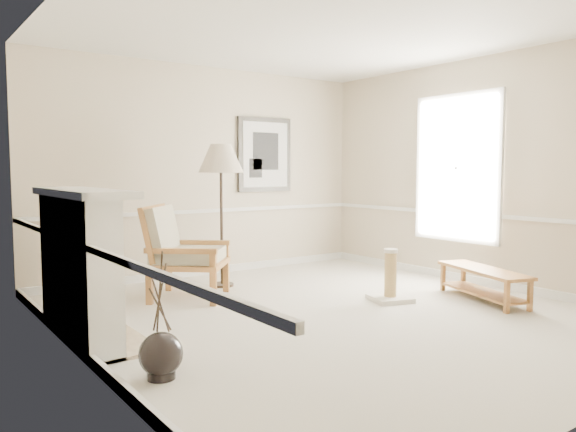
{
  "coord_description": "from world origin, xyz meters",
  "views": [
    {
      "loc": [
        -3.67,
        -4.31,
        1.47
      ],
      "look_at": [
        -0.07,
        0.7,
        0.97
      ],
      "focal_mm": 35.0,
      "sensor_mm": 36.0,
      "label": 1
    }
  ],
  "objects_px": {
    "floor_vase": "(161,356)",
    "bench": "(483,279)",
    "scratching_post": "(390,285)",
    "floor_lamp": "(221,162)",
    "armchair": "(179,248)"
  },
  "relations": [
    {
      "from": "floor_vase",
      "to": "scratching_post",
      "type": "height_order",
      "value": "floor_vase"
    },
    {
      "from": "floor_vase",
      "to": "bench",
      "type": "height_order",
      "value": "floor_vase"
    },
    {
      "from": "armchair",
      "to": "bench",
      "type": "distance_m",
      "value": 3.48
    },
    {
      "from": "scratching_post",
      "to": "floor_vase",
      "type": "bearing_deg",
      "value": -166.57
    },
    {
      "from": "floor_vase",
      "to": "armchair",
      "type": "xyz_separation_m",
      "value": [
        1.19,
        2.27,
        0.41
      ]
    },
    {
      "from": "floor_vase",
      "to": "bench",
      "type": "bearing_deg",
      "value": 2.03
    },
    {
      "from": "floor_lamp",
      "to": "bench",
      "type": "xyz_separation_m",
      "value": [
        2.02,
        -2.41,
        -1.32
      ]
    },
    {
      "from": "bench",
      "to": "scratching_post",
      "type": "bearing_deg",
      "value": 146.29
    },
    {
      "from": "armchair",
      "to": "bench",
      "type": "bearing_deg",
      "value": -87.22
    },
    {
      "from": "scratching_post",
      "to": "floor_lamp",
      "type": "bearing_deg",
      "value": 122.1
    },
    {
      "from": "floor_lamp",
      "to": "bench",
      "type": "bearing_deg",
      "value": -49.97
    },
    {
      "from": "armchair",
      "to": "bench",
      "type": "relative_size",
      "value": 0.89
    },
    {
      "from": "armchair",
      "to": "scratching_post",
      "type": "xyz_separation_m",
      "value": [
        1.86,
        -1.54,
        -0.39
      ]
    },
    {
      "from": "floor_vase",
      "to": "armchair",
      "type": "bearing_deg",
      "value": 62.38
    },
    {
      "from": "floor_lamp",
      "to": "scratching_post",
      "type": "relative_size",
      "value": 3.03
    }
  ]
}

